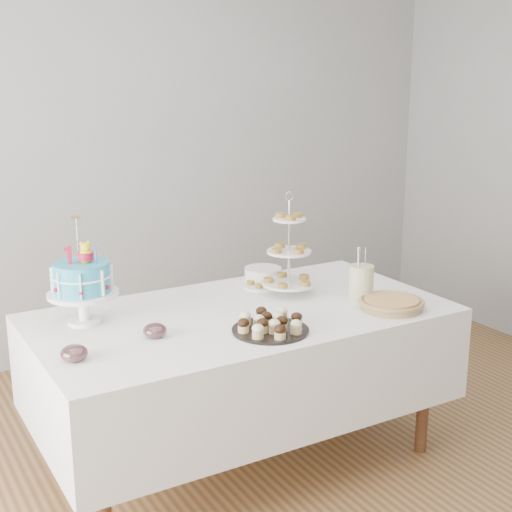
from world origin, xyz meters
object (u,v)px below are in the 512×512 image
table (242,357)px  tiered_stand (289,252)px  utensil_pitcher (361,282)px  jam_bowl_b (74,353)px  birthday_cake (83,295)px  pie (391,303)px  pastry_plate (262,284)px  plate_stack (263,275)px  cupcake_tray (270,323)px  jam_bowl_a (155,331)px

table → tiered_stand: size_ratio=3.68×
utensil_pitcher → jam_bowl_b: bearing=168.8°
table → birthday_cake: 0.80m
birthday_cake → jam_bowl_b: 0.43m
table → pie: (0.63, -0.32, 0.26)m
pastry_plate → jam_bowl_b: bearing=-157.3°
tiered_stand → plate_stack: (0.00, 0.25, -0.18)m
cupcake_tray → utensil_pitcher: size_ratio=1.25×
tiered_stand → jam_bowl_a: bearing=-164.9°
table → pastry_plate: pastry_plate is taller
plate_stack → utensil_pitcher: 0.57m
cupcake_tray → plate_stack: bearing=61.7°
jam_bowl_a → jam_bowl_b: size_ratio=0.95×
pie → utensil_pitcher: 0.19m
plate_stack → jam_bowl_a: bearing=-149.9°
table → cupcake_tray: size_ratio=5.74×
plate_stack → pastry_plate: 0.09m
jam_bowl_a → tiered_stand: bearing=15.1°
jam_bowl_b → cupcake_tray: bearing=-7.7°
birthday_cake → plate_stack: (1.01, 0.15, -0.09)m
table → tiered_stand: (0.33, 0.12, 0.44)m
pie → utensil_pitcher: (-0.04, 0.18, 0.07)m
pastry_plate → pie: bearing=-60.8°
birthday_cake → tiered_stand: (1.01, -0.10, 0.09)m
pastry_plate → jam_bowl_b: (-1.13, -0.47, 0.02)m
cupcake_tray → birthday_cake: bearing=142.7°
jam_bowl_a → table: bearing=11.8°
jam_bowl_a → utensil_pitcher: size_ratio=0.38×
tiered_stand → pastry_plate: size_ratio=2.43×
utensil_pitcher → pastry_plate: bearing=111.9°
plate_stack → jam_bowl_b: 1.29m
table → birthday_cake: (-0.68, 0.22, 0.36)m
pastry_plate → cupcake_tray: bearing=-117.7°
birthday_cake → cupcake_tray: birthday_cake is taller
jam_bowl_b → utensil_pitcher: size_ratio=0.40×
birthday_cake → pastry_plate: bearing=24.4°
jam_bowl_b → pie: bearing=-5.5°
cupcake_tray → tiered_stand: tiered_stand is taller
plate_stack → jam_bowl_b: size_ratio=1.83×
cupcake_tray → jam_bowl_a: bearing=157.7°
jam_bowl_b → plate_stack: bearing=24.8°
utensil_pitcher → cupcake_tray: bearing=-179.2°
tiered_stand → pastry_plate: (-0.05, 0.18, -0.20)m
table → utensil_pitcher: utensil_pitcher is taller
table → plate_stack: bearing=47.9°
birthday_cake → utensil_pitcher: size_ratio=1.79×
utensil_pitcher → tiered_stand: bearing=121.7°
tiered_stand → jam_bowl_a: tiered_stand is taller
cupcake_tray → pastry_plate: 0.66m
jam_bowl_b → utensil_pitcher: 1.43m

